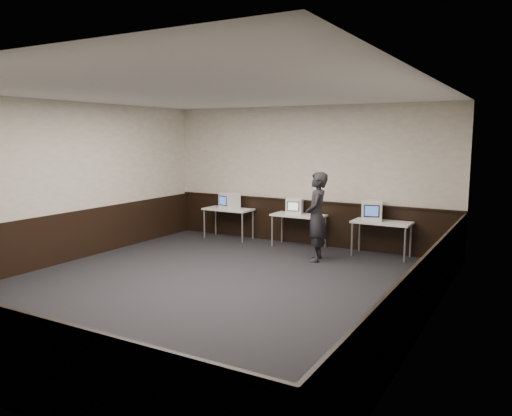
{
  "coord_description": "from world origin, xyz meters",
  "views": [
    {
      "loc": [
        4.67,
        -6.6,
        2.52
      ],
      "look_at": [
        0.02,
        1.6,
        1.15
      ],
      "focal_mm": 35.0,
      "sensor_mm": 36.0,
      "label": 1
    }
  ],
  "objects_px": {
    "person": "(317,217)",
    "desk_center": "(299,217)",
    "desk_right": "(382,225)",
    "emac_center": "(294,206)",
    "emac_left": "(229,201)",
    "desk_left": "(228,211)",
    "emac_right": "(372,211)"
  },
  "relations": [
    {
      "from": "desk_left",
      "to": "person",
      "type": "distance_m",
      "value": 2.93
    },
    {
      "from": "desk_left",
      "to": "desk_center",
      "type": "xyz_separation_m",
      "value": [
        1.9,
        0.0,
        0.0
      ]
    },
    {
      "from": "desk_right",
      "to": "emac_left",
      "type": "xyz_separation_m",
      "value": [
        -3.77,
        0.0,
        0.26
      ]
    },
    {
      "from": "desk_right",
      "to": "emac_right",
      "type": "relative_size",
      "value": 2.28
    },
    {
      "from": "desk_right",
      "to": "emac_right",
      "type": "distance_m",
      "value": 0.36
    },
    {
      "from": "desk_right",
      "to": "emac_right",
      "type": "xyz_separation_m",
      "value": [
        -0.22,
        0.03,
        0.28
      ]
    },
    {
      "from": "emac_left",
      "to": "emac_right",
      "type": "bearing_deg",
      "value": 19.06
    },
    {
      "from": "emac_left",
      "to": "emac_center",
      "type": "bearing_deg",
      "value": 19.62
    },
    {
      "from": "emac_center",
      "to": "person",
      "type": "bearing_deg",
      "value": -62.07
    },
    {
      "from": "desk_center",
      "to": "person",
      "type": "xyz_separation_m",
      "value": [
        0.85,
        -0.99,
        0.22
      ]
    },
    {
      "from": "desk_center",
      "to": "person",
      "type": "bearing_deg",
      "value": -49.34
    },
    {
      "from": "desk_right",
      "to": "emac_center",
      "type": "bearing_deg",
      "value": 179.05
    },
    {
      "from": "desk_center",
      "to": "emac_center",
      "type": "bearing_deg",
      "value": 164.94
    },
    {
      "from": "desk_left",
      "to": "emac_left",
      "type": "distance_m",
      "value": 0.27
    },
    {
      "from": "desk_left",
      "to": "emac_right",
      "type": "xyz_separation_m",
      "value": [
        3.58,
        0.03,
        0.28
      ]
    },
    {
      "from": "desk_left",
      "to": "desk_right",
      "type": "xyz_separation_m",
      "value": [
        3.8,
        0.0,
        0.0
      ]
    },
    {
      "from": "desk_right",
      "to": "emac_left",
      "type": "relative_size",
      "value": 2.37
    },
    {
      "from": "desk_center",
      "to": "desk_right",
      "type": "distance_m",
      "value": 1.9
    },
    {
      "from": "desk_right",
      "to": "emac_left",
      "type": "height_order",
      "value": "emac_left"
    },
    {
      "from": "emac_center",
      "to": "desk_right",
      "type": "bearing_deg",
      "value": -16.63
    },
    {
      "from": "emac_center",
      "to": "person",
      "type": "relative_size",
      "value": 0.25
    },
    {
      "from": "desk_right",
      "to": "person",
      "type": "xyz_separation_m",
      "value": [
        -1.05,
        -0.99,
        0.22
      ]
    },
    {
      "from": "desk_left",
      "to": "desk_right",
      "type": "bearing_deg",
      "value": 0.0
    },
    {
      "from": "person",
      "to": "emac_left",
      "type": "bearing_deg",
      "value": -126.93
    },
    {
      "from": "emac_right",
      "to": "person",
      "type": "xyz_separation_m",
      "value": [
        -0.83,
        -1.02,
        -0.06
      ]
    },
    {
      "from": "emac_center",
      "to": "person",
      "type": "distance_m",
      "value": 1.41
    },
    {
      "from": "desk_left",
      "to": "emac_center",
      "type": "distance_m",
      "value": 1.79
    },
    {
      "from": "desk_left",
      "to": "emac_right",
      "type": "bearing_deg",
      "value": 0.5
    },
    {
      "from": "person",
      "to": "desk_center",
      "type": "bearing_deg",
      "value": -156.27
    },
    {
      "from": "emac_center",
      "to": "emac_right",
      "type": "height_order",
      "value": "emac_right"
    },
    {
      "from": "emac_left",
      "to": "emac_right",
      "type": "relative_size",
      "value": 0.96
    },
    {
      "from": "desk_left",
      "to": "emac_center",
      "type": "height_order",
      "value": "emac_center"
    }
  ]
}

